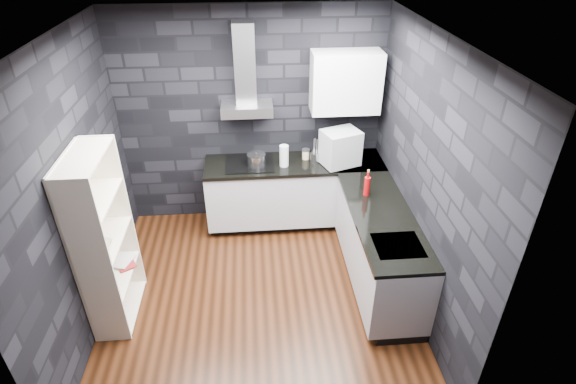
{
  "coord_description": "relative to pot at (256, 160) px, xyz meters",
  "views": [
    {
      "loc": [
        0.01,
        -3.56,
        3.5
      ],
      "look_at": [
        0.35,
        0.45,
        1.0
      ],
      "focal_mm": 28.0,
      "sensor_mm": 36.0,
      "label": 1
    }
  ],
  "objects": [
    {
      "name": "appliance_garage",
      "position": [
        1.01,
        -0.04,
        0.15
      ],
      "size": [
        0.51,
        0.45,
        0.42
      ],
      "primitive_type": "cube",
      "rotation": [
        0.0,
        0.0,
        0.35
      ],
      "color": "#B1B5B8",
      "rests_on": "counter_back_top"
    },
    {
      "name": "book_second",
      "position": [
        -1.49,
        -1.13,
        -0.38
      ],
      "size": [
        0.17,
        0.08,
        0.23
      ],
      "primitive_type": "imported",
      "rotation": [
        0.0,
        0.0,
        -0.34
      ],
      "color": "#B2B2B2",
      "rests_on": "bookshelf"
    },
    {
      "name": "counter_corner_top",
      "position": [
        1.27,
        0.05,
        -0.1
      ],
      "size": [
        0.62,
        0.62,
        0.04
      ],
      "primitive_type": "cube",
      "color": "black",
      "rests_on": "counter_right_cab"
    },
    {
      "name": "counter_back_cab",
      "position": [
        0.47,
        0.05,
        -0.5
      ],
      "size": [
        2.2,
        0.6,
        0.76
      ],
      "primitive_type": "cube",
      "color": "#BABABF",
      "rests_on": "ground"
    },
    {
      "name": "glass_vase",
      "position": [
        0.33,
        -0.02,
        0.06
      ],
      "size": [
        0.14,
        0.14,
        0.27
      ],
      "primitive_type": "cylinder",
      "rotation": [
        0.0,
        0.0,
        -0.35
      ],
      "color": "white",
      "rests_on": "counter_back_top"
    },
    {
      "name": "counter_right_cab",
      "position": [
        1.27,
        -1.15,
        -0.5
      ],
      "size": [
        0.6,
        1.8,
        0.76
      ],
      "primitive_type": "cube",
      "color": "#BABABF",
      "rests_on": "ground"
    },
    {
      "name": "toekick_back",
      "position": [
        0.47,
        0.09,
        -0.93
      ],
      "size": [
        2.18,
        0.5,
        0.1
      ],
      "primitive_type": "cube",
      "color": "black",
      "rests_on": "ground"
    },
    {
      "name": "ceiling",
      "position": [
        -0.03,
        -1.25,
        1.72
      ],
      "size": [
        3.2,
        3.2,
        0.0
      ],
      "primitive_type": "plane",
      "rotation": [
        3.14,
        0.0,
        0.0
      ],
      "color": "white"
    },
    {
      "name": "fruit_bowl",
      "position": [
        -1.45,
        -1.48,
        -0.04
      ],
      "size": [
        0.24,
        0.24,
        0.05
      ],
      "primitive_type": "imported",
      "rotation": [
        0.0,
        0.0,
        -0.14
      ],
      "color": "silver",
      "rests_on": "bookshelf"
    },
    {
      "name": "wall_left",
      "position": [
        -1.66,
        -1.25,
        0.37
      ],
      "size": [
        0.05,
        3.2,
        2.7
      ],
      "primitive_type": "cube",
      "color": "black",
      "rests_on": "ground"
    },
    {
      "name": "wall_back",
      "position": [
        -0.03,
        0.38,
        0.37
      ],
      "size": [
        3.2,
        0.05,
        2.7
      ],
      "primitive_type": "cube",
      "color": "black",
      "rests_on": "ground"
    },
    {
      "name": "wall_front",
      "position": [
        -0.03,
        -2.87,
        0.37
      ],
      "size": [
        3.2,
        0.05,
        2.7
      ],
      "primitive_type": "cube",
      "color": "black",
      "rests_on": "ground"
    },
    {
      "name": "upper_cabinet",
      "position": [
        1.07,
        0.18,
        0.87
      ],
      "size": [
        0.8,
        0.35,
        0.7
      ],
      "primitive_type": "cube",
      "color": "white",
      "rests_on": "wall_back"
    },
    {
      "name": "hood_chimney",
      "position": [
        -0.08,
        0.25,
        1.09
      ],
      "size": [
        0.24,
        0.2,
        0.9
      ],
      "primitive_type": "cube",
      "color": "#A4A4A9",
      "rests_on": "hood_body"
    },
    {
      "name": "hood_body",
      "position": [
        -0.08,
        0.18,
        0.58
      ],
      "size": [
        0.6,
        0.34,
        0.12
      ],
      "primitive_type": "cube",
      "color": "#A4A4A9",
      "rests_on": "wall_back"
    },
    {
      "name": "counter_back_top",
      "position": [
        0.47,
        0.04,
        -0.1
      ],
      "size": [
        2.2,
        0.62,
        0.04
      ],
      "primitive_type": "cube",
      "color": "black",
      "rests_on": "counter_back_cab"
    },
    {
      "name": "bookshelf",
      "position": [
        -1.45,
        -1.36,
        -0.08
      ],
      "size": [
        0.53,
        0.86,
        1.8
      ],
      "primitive_type": "cube",
      "rotation": [
        0.0,
        0.0,
        -0.26
      ],
      "color": "#F0E2C8",
      "rests_on": "ground"
    },
    {
      "name": "pot",
      "position": [
        0.0,
        0.0,
        0.0
      ],
      "size": [
        0.27,
        0.27,
        0.13
      ],
      "primitive_type": "cylinder",
      "rotation": [
        0.0,
        0.0,
        -0.32
      ],
      "color": "#B3B4B8",
      "rests_on": "cooktop"
    },
    {
      "name": "counter_right_top",
      "position": [
        1.26,
        -1.15,
        -0.1
      ],
      "size": [
        0.62,
        1.8,
        0.04
      ],
      "primitive_type": "cube",
      "color": "black",
      "rests_on": "counter_right_cab"
    },
    {
      "name": "wall_right",
      "position": [
        1.59,
        -1.25,
        0.37
      ],
      "size": [
        0.05,
        3.2,
        2.7
      ],
      "primitive_type": "cube",
      "color": "black",
      "rests_on": "ground"
    },
    {
      "name": "cooktop",
      "position": [
        -0.08,
        0.05,
        -0.07
      ],
      "size": [
        0.58,
        0.5,
        0.01
      ],
      "primitive_type": "cube",
      "color": "black",
      "rests_on": "counter_back_top"
    },
    {
      "name": "red_bottle",
      "position": [
        1.17,
        -0.76,
        0.03
      ],
      "size": [
        0.08,
        0.08,
        0.22
      ],
      "primitive_type": "cylinder",
      "rotation": [
        0.0,
        0.0,
        -0.29
      ],
      "color": "#A0090C",
      "rests_on": "counter_right_top"
    },
    {
      "name": "book_red",
      "position": [
        -1.45,
        -1.23,
        -0.4
      ],
      "size": [
        0.15,
        0.1,
        0.22
      ],
      "primitive_type": "imported",
      "rotation": [
        0.0,
        0.0,
        0.52
      ],
      "color": "maroon",
      "rests_on": "bookshelf"
    },
    {
      "name": "sink_rim",
      "position": [
        1.27,
        -1.65,
        -0.08
      ],
      "size": [
        0.44,
        0.4,
        0.01
      ],
      "primitive_type": "cube",
      "color": "#A4A4A9",
      "rests_on": "counter_right_top"
    },
    {
      "name": "ground",
      "position": [
        -0.03,
        -1.25,
        -0.98
      ],
      "size": [
        3.2,
        3.2,
        0.0
      ],
      "primitive_type": "plane",
      "color": "#3E1D0D"
    },
    {
      "name": "utensil_crock",
      "position": [
        0.71,
        0.03,
        -0.01
      ],
      "size": [
        0.13,
        0.13,
        0.13
      ],
      "primitive_type": "cylinder",
      "rotation": [
        0.0,
        0.0,
        -0.42
      ],
      "color": "#B3B4B8",
      "rests_on": "counter_back_top"
    },
    {
      "name": "storage_jar",
      "position": [
        0.62,
        0.14,
        -0.02
      ],
      "size": [
        0.11,
        0.11,
        0.11
      ],
      "primitive_type": "cylinder",
      "rotation": [
        0.0,
        0.0,
        0.19
      ],
      "color": "beige",
      "rests_on": "counter_back_top"
    },
    {
      "name": "toekick_right",
      "position": [
        1.31,
        -1.15,
        -0.93
      ],
      "size": [
        0.5,
        1.78,
        0.1
      ],
      "primitive_type": "cube",
      "color": "black",
      "rests_on": "ground"
    }
  ]
}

